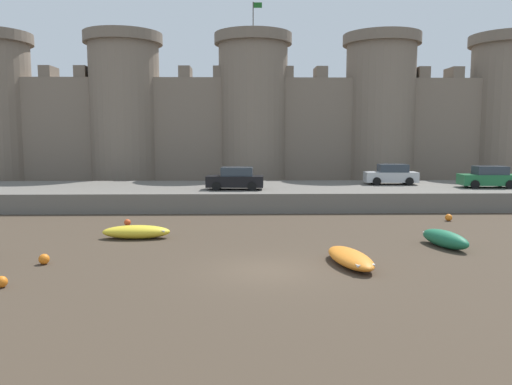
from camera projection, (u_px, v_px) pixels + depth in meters
ground_plane at (266, 271)px, 19.51m from camera, size 160.00×160.00×0.00m
quay_road at (256, 195)px, 38.48m from camera, size 62.03×10.00×1.34m
castle at (253, 118)px, 48.99m from camera, size 57.52×7.49×17.96m
rowboat_foreground_left at (136, 232)px, 25.54m from camera, size 3.46×1.23×0.69m
rowboat_midflat_left at (445, 239)px, 23.56m from camera, size 1.80×3.24×0.80m
rowboat_foreground_right at (350, 258)px, 20.27m from camera, size 1.97×3.85×0.61m
mooring_buoy_off_centre at (127, 222)px, 29.17m from camera, size 0.39×0.39×0.39m
mooring_buoy_near_shore at (44, 259)px, 20.45m from camera, size 0.44×0.44×0.44m
mooring_buoy_near_channel at (449, 218)px, 30.77m from camera, size 0.43×0.43×0.43m
mooring_buoy_mid_mud at (2, 282)px, 17.33m from camera, size 0.41×0.41×0.41m
car_quay_centre_east at (391, 175)px, 39.91m from camera, size 4.19×2.05×1.62m
car_quay_centre_west at (488, 177)px, 37.44m from camera, size 4.19×2.05×1.62m
car_quay_west at (236, 179)px, 36.14m from camera, size 4.19×2.05×1.62m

